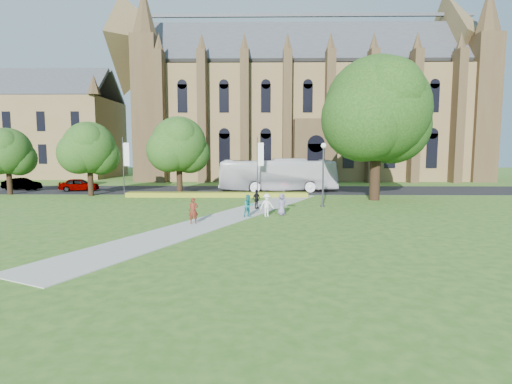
{
  "coord_description": "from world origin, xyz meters",
  "views": [
    {
      "loc": [
        2.5,
        -26.23,
        4.7
      ],
      "look_at": [
        2.05,
        2.85,
        1.6
      ],
      "focal_mm": 28.0,
      "sensor_mm": 36.0,
      "label": 1
    }
  ],
  "objects_px": {
    "streetlamp": "(323,167)",
    "car_0": "(79,185)",
    "car_1": "(22,184)",
    "tour_coach": "(278,175)",
    "large_tree": "(377,109)",
    "pedestrian_0": "(193,211)"
  },
  "relations": [
    {
      "from": "tour_coach",
      "to": "pedestrian_0",
      "type": "distance_m",
      "value": 20.89
    },
    {
      "from": "large_tree",
      "to": "tour_coach",
      "type": "relative_size",
      "value": 1.0
    },
    {
      "from": "car_1",
      "to": "pedestrian_0",
      "type": "relative_size",
      "value": 2.57
    },
    {
      "from": "car_0",
      "to": "streetlamp",
      "type": "bearing_deg",
      "value": -122.42
    },
    {
      "from": "large_tree",
      "to": "pedestrian_0",
      "type": "height_order",
      "value": "large_tree"
    },
    {
      "from": "streetlamp",
      "to": "car_0",
      "type": "distance_m",
      "value": 28.56
    },
    {
      "from": "streetlamp",
      "to": "large_tree",
      "type": "distance_m",
      "value": 8.73
    },
    {
      "from": "car_1",
      "to": "car_0",
      "type": "bearing_deg",
      "value": -91.35
    },
    {
      "from": "large_tree",
      "to": "car_0",
      "type": "height_order",
      "value": "large_tree"
    },
    {
      "from": "car_0",
      "to": "pedestrian_0",
      "type": "height_order",
      "value": "pedestrian_0"
    },
    {
      "from": "tour_coach",
      "to": "car_0",
      "type": "height_order",
      "value": "tour_coach"
    },
    {
      "from": "large_tree",
      "to": "tour_coach",
      "type": "bearing_deg",
      "value": 139.24
    },
    {
      "from": "streetlamp",
      "to": "large_tree",
      "type": "relative_size",
      "value": 0.4
    },
    {
      "from": "car_1",
      "to": "streetlamp",
      "type": "bearing_deg",
      "value": -105.49
    },
    {
      "from": "tour_coach",
      "to": "car_0",
      "type": "xyz_separation_m",
      "value": [
        -22.51,
        -0.03,
        -1.12
      ]
    },
    {
      "from": "car_0",
      "to": "pedestrian_0",
      "type": "bearing_deg",
      "value": -147.91
    },
    {
      "from": "streetlamp",
      "to": "pedestrian_0",
      "type": "distance_m",
      "value": 12.48
    },
    {
      "from": "large_tree",
      "to": "car_0",
      "type": "xyz_separation_m",
      "value": [
        -31.28,
        7.52,
        -7.62
      ]
    },
    {
      "from": "car_0",
      "to": "car_1",
      "type": "bearing_deg",
      "value": 75.28
    },
    {
      "from": "tour_coach",
      "to": "pedestrian_0",
      "type": "relative_size",
      "value": 8.02
    },
    {
      "from": "car_0",
      "to": "car_1",
      "type": "relative_size",
      "value": 1.0
    },
    {
      "from": "streetlamp",
      "to": "tour_coach",
      "type": "height_order",
      "value": "streetlamp"
    }
  ]
}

